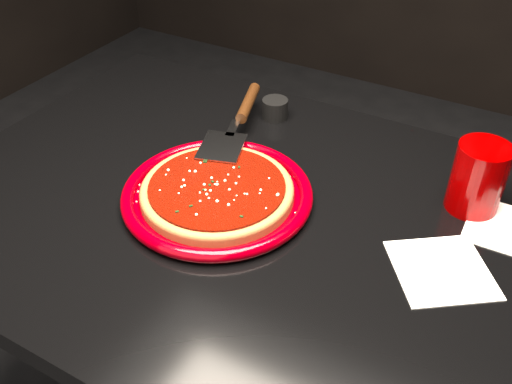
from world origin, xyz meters
TOP-DOWN VIEW (x-y plane):
  - table at (0.00, 0.00)m, footprint 1.20×0.80m
  - plate at (-0.09, -0.01)m, footprint 0.40×0.40m
  - pizza_crust at (-0.09, -0.01)m, footprint 0.32×0.32m
  - pizza_crust_rim at (-0.09, -0.01)m, footprint 0.32×0.32m
  - pizza_sauce at (-0.09, -0.01)m, footprint 0.28×0.28m
  - parmesan_dusting at (-0.09, -0.01)m, footprint 0.23×0.23m
  - basil_flecks at (-0.09, -0.01)m, footprint 0.21×0.21m
  - pizza_server at (-0.16, 0.17)m, footprint 0.19×0.35m
  - cup at (0.30, 0.19)m, footprint 0.09×0.09m
  - napkin_a at (0.30, 0.01)m, footprint 0.19×0.19m
  - napkin_b at (0.36, 0.16)m, footprint 0.12×0.13m
  - ramekin at (-0.14, 0.29)m, footprint 0.07×0.07m

SIDE VIEW (x-z plane):
  - table at x=0.00m, z-range 0.00..0.75m
  - napkin_b at x=0.36m, z-range 0.75..0.75m
  - napkin_a at x=0.30m, z-range 0.75..0.75m
  - plate at x=-0.09m, z-range 0.75..0.77m
  - pizza_crust at x=-0.09m, z-range 0.76..0.77m
  - ramekin at x=-0.14m, z-range 0.75..0.79m
  - pizza_crust_rim at x=-0.09m, z-range 0.76..0.78m
  - pizza_sauce at x=-0.09m, z-range 0.77..0.78m
  - basil_flecks at x=-0.09m, z-range 0.78..0.78m
  - parmesan_dusting at x=-0.09m, z-range 0.78..0.79m
  - pizza_server at x=-0.16m, z-range 0.78..0.80m
  - cup at x=0.30m, z-range 0.75..0.87m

